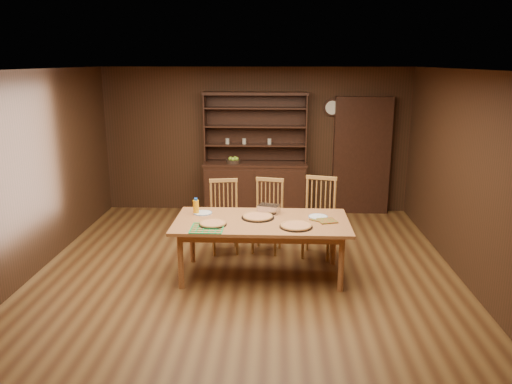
{
  "coord_description": "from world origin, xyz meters",
  "views": [
    {
      "loc": [
        0.39,
        -5.97,
        2.7
      ],
      "look_at": [
        0.12,
        0.4,
        1.02
      ],
      "focal_mm": 35.0,
      "sensor_mm": 36.0,
      "label": 1
    }
  ],
  "objects_px": {
    "china_hutch": "(255,181)",
    "chair_center": "(268,213)",
    "juice_bottle": "(196,207)",
    "dining_table": "(262,225)",
    "chair_left": "(224,213)",
    "chair_right": "(319,214)"
  },
  "relations": [
    {
      "from": "dining_table",
      "to": "chair_center",
      "type": "xyz_separation_m",
      "value": [
        0.06,
        0.93,
        -0.12
      ]
    },
    {
      "from": "chair_left",
      "to": "chair_right",
      "type": "relative_size",
      "value": 0.93
    },
    {
      "from": "china_hutch",
      "to": "chair_right",
      "type": "distance_m",
      "value": 2.18
    },
    {
      "from": "chair_center",
      "to": "chair_right",
      "type": "height_order",
      "value": "chair_right"
    },
    {
      "from": "chair_left",
      "to": "chair_center",
      "type": "distance_m",
      "value": 0.63
    },
    {
      "from": "china_hutch",
      "to": "chair_left",
      "type": "xyz_separation_m",
      "value": [
        -0.37,
        -1.84,
        -0.04
      ]
    },
    {
      "from": "dining_table",
      "to": "chair_left",
      "type": "relative_size",
      "value": 2.09
    },
    {
      "from": "chair_left",
      "to": "juice_bottle",
      "type": "relative_size",
      "value": 4.93
    },
    {
      "from": "dining_table",
      "to": "chair_center",
      "type": "distance_m",
      "value": 0.94
    },
    {
      "from": "chair_left",
      "to": "chair_right",
      "type": "xyz_separation_m",
      "value": [
        1.36,
        -0.1,
        0.04
      ]
    },
    {
      "from": "dining_table",
      "to": "juice_bottle",
      "type": "bearing_deg",
      "value": 164.55
    },
    {
      "from": "dining_table",
      "to": "chair_left",
      "type": "xyz_separation_m",
      "value": [
        -0.57,
        0.89,
        -0.13
      ]
    },
    {
      "from": "china_hutch",
      "to": "chair_center",
      "type": "height_order",
      "value": "china_hutch"
    },
    {
      "from": "china_hutch",
      "to": "chair_left",
      "type": "bearing_deg",
      "value": -101.22
    },
    {
      "from": "dining_table",
      "to": "chair_right",
      "type": "distance_m",
      "value": 1.12
    },
    {
      "from": "chair_left",
      "to": "china_hutch",
      "type": "bearing_deg",
      "value": 69.18
    },
    {
      "from": "china_hutch",
      "to": "chair_right",
      "type": "height_order",
      "value": "china_hutch"
    },
    {
      "from": "chair_center",
      "to": "juice_bottle",
      "type": "distance_m",
      "value": 1.2
    },
    {
      "from": "chair_center",
      "to": "chair_left",
      "type": "bearing_deg",
      "value": -163.11
    },
    {
      "from": "juice_bottle",
      "to": "chair_left",
      "type": "bearing_deg",
      "value": 65.25
    },
    {
      "from": "chair_left",
      "to": "chair_center",
      "type": "relative_size",
      "value": 0.99
    },
    {
      "from": "china_hutch",
      "to": "chair_center",
      "type": "distance_m",
      "value": 1.82
    }
  ]
}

